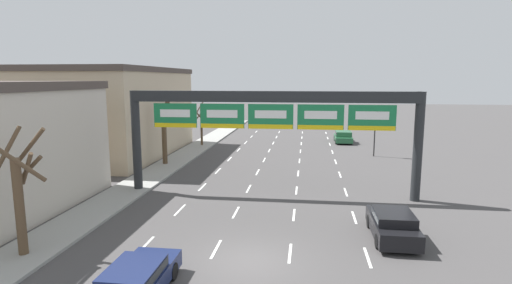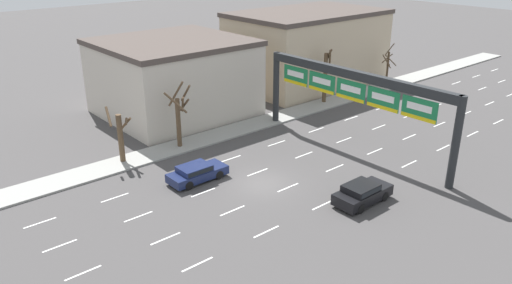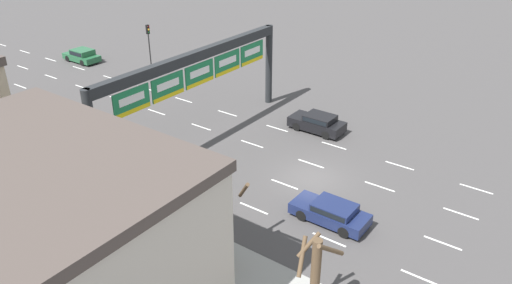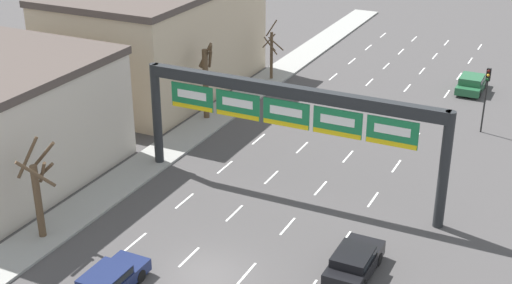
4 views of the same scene
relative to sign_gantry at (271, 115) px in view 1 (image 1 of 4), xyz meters
The scene contains 12 objects.
ground_plane 10.97m from the sign_gantry, 90.00° to the right, with size 220.00×220.00×0.00m, color #474444.
sidewalk_left 14.59m from the sign_gantry, 135.09° to the right, with size 2.80×110.00×0.15m.
lane_dashes 6.55m from the sign_gantry, 90.00° to the left, with size 10.02×67.00×0.01m.
sign_gantry is the anchor object (origin of this frame).
building_far 21.07m from the sign_gantry, 143.85° to the left, with size 11.31×17.99×8.62m.
car_green 24.19m from the sign_gantry, 73.92° to the left, with size 1.97×4.26×1.39m.
car_black 10.11m from the sign_gantry, 45.04° to the right, with size 1.90×4.26×1.38m.
car_navy 14.12m from the sign_gantry, 105.08° to the right, with size 1.85×4.40×1.25m.
traffic_light_near_gantry 17.10m from the sign_gantry, 58.68° to the left, with size 0.30×0.35×4.77m.
tree_bare_closest 13.07m from the sign_gantry, 141.20° to the left, with size 1.40×0.92×5.70m.
tree_bare_second 20.75m from the sign_gantry, 117.42° to the left, with size 1.93×1.92×5.03m.
tree_bare_third 14.30m from the sign_gantry, 132.85° to the right, with size 2.25×2.29×5.42m.
Camera 1 is at (2.27, -15.48, 7.52)m, focal length 28.00 mm.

